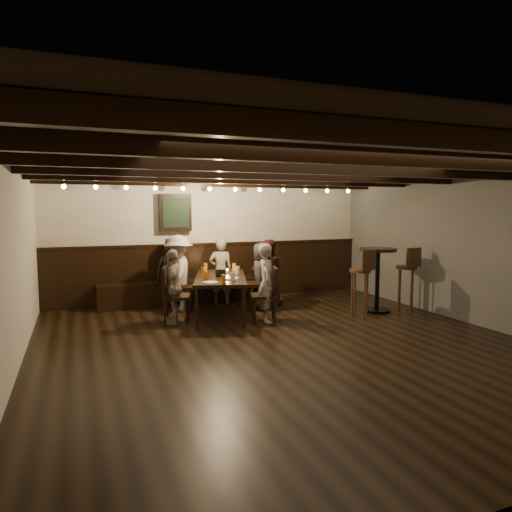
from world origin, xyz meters
name	(u,v)px	position (x,y,z in m)	size (l,w,h in m)	color
room	(219,252)	(-0.29, 2.21, 1.07)	(7.00, 7.00, 7.00)	black
dining_table	(221,279)	(-0.33, 1.97, 0.63)	(1.33, 1.99, 0.69)	black
chair_left_near	(181,296)	(-0.89, 2.62, 0.27)	(0.51, 0.51, 0.89)	black
chair_left_far	(176,306)	(-1.15, 1.76, 0.28)	(0.52, 0.52, 0.91)	black
chair_right_near	(260,293)	(0.49, 2.19, 0.30)	(0.56, 0.56, 0.98)	black
chair_right_far	(265,305)	(0.22, 1.33, 0.27)	(0.51, 0.51, 0.89)	black
person_bench_left	(173,271)	(-0.93, 3.10, 0.65)	(0.64, 0.41, 1.30)	black
person_bench_centre	(221,271)	(-0.02, 2.98, 0.63)	(0.46, 0.30, 1.26)	gray
person_bench_right	(268,272)	(0.79, 2.57, 0.62)	(0.61, 0.47, 1.25)	#4B1A1C
person_left_near	(178,273)	(-0.92, 2.63, 0.68)	(0.88, 0.51, 1.36)	#B9AB9D
person_left_far	(173,287)	(-1.18, 1.77, 0.59)	(0.70, 0.29, 1.19)	gray
person_right_near	(262,276)	(0.52, 2.18, 0.61)	(0.60, 0.39, 1.22)	#29292B
person_right_far	(267,283)	(0.25, 1.32, 0.63)	(0.46, 0.30, 1.27)	#9F8D87
pint_a	(205,267)	(-0.39, 2.73, 0.76)	(0.07, 0.07, 0.14)	#BF7219
pint_b	(234,267)	(0.10, 2.52, 0.76)	(0.07, 0.07, 0.14)	#BF7219
pint_c	(203,271)	(-0.59, 2.16, 0.76)	(0.07, 0.07, 0.14)	#BF7219
pint_d	(238,270)	(0.01, 2.08, 0.76)	(0.07, 0.07, 0.14)	silver
pint_e	(207,276)	(-0.68, 1.61, 0.76)	(0.07, 0.07, 0.14)	#BF7219
pint_f	(233,277)	(-0.30, 1.39, 0.76)	(0.07, 0.07, 0.14)	silver
pint_g	(224,279)	(-0.52, 1.19, 0.76)	(0.07, 0.07, 0.14)	#BF7219
plate_near	(211,282)	(-0.68, 1.35, 0.69)	(0.24, 0.24, 0.01)	white
plate_far	(231,278)	(-0.25, 1.63, 0.69)	(0.24, 0.24, 0.01)	white
condiment_caddy	(220,273)	(-0.35, 1.93, 0.75)	(0.15, 0.10, 0.12)	black
candle	(227,272)	(-0.13, 2.22, 0.71)	(0.05, 0.05, 0.05)	beige
high_top_table	(378,270)	(2.35, 1.26, 0.74)	(0.64, 0.64, 1.13)	black
bar_stool_left	(360,292)	(1.85, 1.06, 0.43)	(0.38, 0.40, 1.15)	#3C2413
bar_stool_right	(406,287)	(2.85, 1.11, 0.43)	(0.36, 0.38, 1.15)	#3C2413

